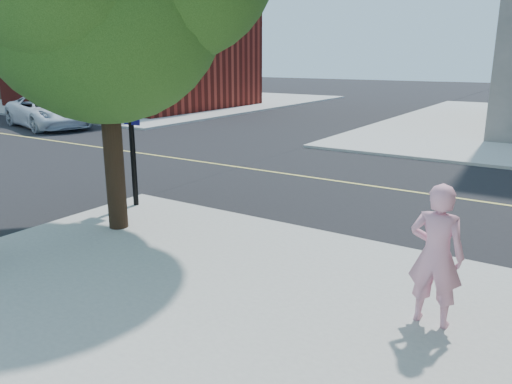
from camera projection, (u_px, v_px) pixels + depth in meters
The scene contains 8 objects.
ground at pixel (171, 204), 12.61m from camera, with size 140.00×140.00×0.00m, color black.
road_ew at pixel (265, 171), 16.25m from camera, with size 140.00×9.00×0.01m, color black.
road_ns at pixel (38, 176), 15.51m from camera, with size 9.00×140.00×0.01m, color black.
sidewalk_nw at pixel (141, 100), 42.10m from camera, with size 26.00×25.00×0.12m, color #ADADA7.
church at pixel (129, 5), 35.83m from camera, with size 15.20×12.00×14.40m.
man_on_phone at pixel (436, 255), 6.54m from camera, with size 0.71×0.46×1.94m, color pink.
signal_pole at pixel (64, 49), 12.36m from camera, with size 3.96×0.45×4.48m.
car_a at pixel (48, 111), 25.98m from camera, with size 2.81×6.08×1.69m, color white.
Camera 1 is at (8.40, -8.96, 3.60)m, focal length 35.16 mm.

